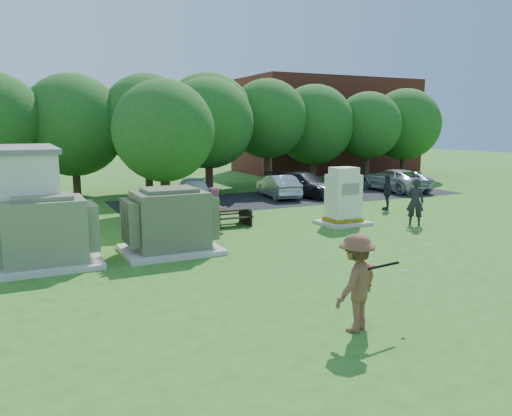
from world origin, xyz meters
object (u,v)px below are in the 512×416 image
generator_cabinet (343,200)px  car_dark (305,185)px  picnic_table (230,215)px  batter (356,283)px  car_white (194,192)px  car_silver_a (278,186)px  person_by_generator (415,202)px  car_silver_b (394,180)px  person_walking_right (387,192)px  transformer_left (45,233)px  person_at_picnic (216,211)px  transformer_right (170,222)px

generator_cabinet → car_dark: generator_cabinet is taller
picnic_table → batter: batter is taller
car_white → car_silver_a: (5.16, 0.60, -0.07)m
picnic_table → person_by_generator: size_ratio=0.83×
car_dark → car_silver_b: bearing=-24.2°
car_dark → car_silver_a: bearing=149.3°
person_by_generator → car_white: size_ratio=0.46×
batter → person_walking_right: (10.13, 11.04, -0.12)m
transformer_left → generator_cabinet: bearing=6.8°
person_at_picnic → car_silver_a: bearing=50.1°
generator_cabinet → person_walking_right: bearing=26.9°
transformer_right → car_white: 9.43m
transformer_right → person_walking_right: size_ratio=1.75×
picnic_table → car_dark: (7.08, 5.88, 0.26)m
picnic_table → car_silver_a: bearing=48.0°
picnic_table → car_silver_a: (5.51, 6.13, 0.22)m
person_by_generator → car_silver_b: size_ratio=0.39×
person_by_generator → car_silver_a: bearing=-41.5°
transformer_left → generator_cabinet: (11.36, 1.36, 0.05)m
person_at_picnic → car_dark: 11.01m
person_walking_right → picnic_table: bearing=-44.6°
batter → generator_cabinet: bearing=-148.6°
person_at_picnic → car_white: 7.12m
picnic_table → car_silver_b: 14.51m
person_at_picnic → car_silver_b: bearing=27.3°
generator_cabinet → car_silver_a: 8.01m
transformer_left → batter: size_ratio=1.54×
transformer_right → person_at_picnic: transformer_right is taller
transformer_left → car_silver_b: transformer_left is taller
transformer_left → car_silver_a: (12.59, 9.26, -0.32)m
batter → person_walking_right: bearing=-156.9°
person_walking_right → car_dark: person_walking_right is taller
person_by_generator → car_dark: person_by_generator is taller
person_at_picnic → car_silver_a: 10.08m
car_silver_a → car_dark: 1.59m
generator_cabinet → person_by_generator: (2.52, -1.42, -0.07)m
generator_cabinet → car_white: bearing=118.3°
generator_cabinet → batter: 10.90m
picnic_table → person_walking_right: (8.28, 0.26, 0.43)m
picnic_table → person_walking_right: bearing=1.8°
picnic_table → car_silver_a: size_ratio=0.40×
person_walking_right → car_silver_a: size_ratio=0.44×
transformer_left → person_walking_right: bearing=12.4°
picnic_table → batter: bearing=-99.7°
transformer_left → person_at_picnic: 6.17m
batter → person_by_generator: batter is taller
transformer_right → car_dark: transformer_right is taller
transformer_left → person_at_picnic: size_ratio=1.67×
generator_cabinet → person_by_generator: size_ratio=1.22×
car_silver_a → generator_cabinet: bearing=88.6°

